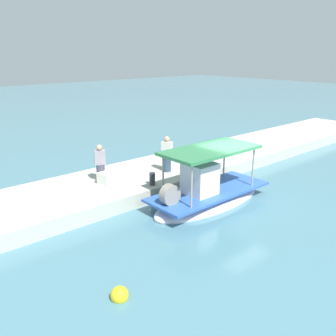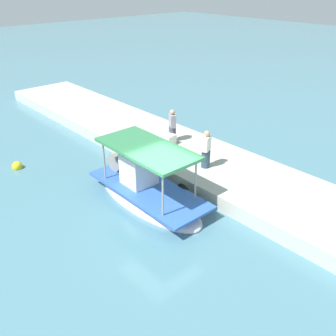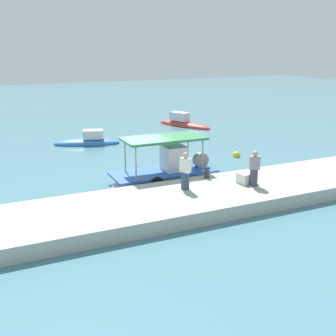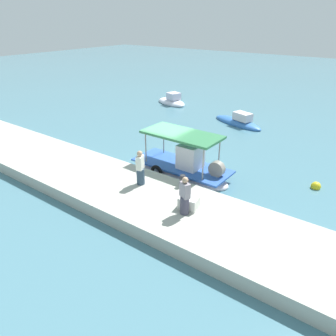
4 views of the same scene
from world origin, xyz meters
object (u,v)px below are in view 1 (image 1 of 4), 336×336
object	(u,v)px
fisherman_by_crate	(100,165)
marker_buoy	(119,295)
mooring_bollard	(152,179)
main_fishing_boat	(207,195)
cargo_crate	(108,178)
fisherman_near_bollard	(167,156)

from	to	relation	value
fisherman_by_crate	marker_buoy	distance (m)	7.53
fisherman_by_crate	mooring_bollard	bearing A→B (deg)	125.88
main_fishing_boat	fisherman_by_crate	world-z (taller)	main_fishing_boat
cargo_crate	marker_buoy	bearing A→B (deg)	59.53
marker_buoy	fisherman_near_bollard	bearing A→B (deg)	-139.10
cargo_crate	fisherman_near_bollard	bearing A→B (deg)	171.84
mooring_bollard	main_fishing_boat	bearing A→B (deg)	123.72
main_fishing_boat	marker_buoy	bearing A→B (deg)	23.91
cargo_crate	mooring_bollard	bearing A→B (deg)	131.68
main_fishing_boat	marker_buoy	distance (m)	6.74
main_fishing_boat	fisherman_by_crate	distance (m)	4.73
marker_buoy	main_fishing_boat	bearing A→B (deg)	-156.09
main_fishing_boat	cargo_crate	distance (m)	4.26
main_fishing_boat	cargo_crate	bearing A→B (deg)	-52.71
fisherman_by_crate	marker_buoy	bearing A→B (deg)	61.81
marker_buoy	cargo_crate	bearing A→B (deg)	-120.47
fisherman_near_bollard	marker_buoy	xyz separation A→B (m)	(6.55, 5.67, -1.27)
main_fishing_boat	fisherman_near_bollard	xyz separation A→B (m)	(-0.39, -2.94, 0.95)
fisherman_by_crate	fisherman_near_bollard	bearing A→B (deg)	164.08
fisherman_near_bollard	mooring_bollard	world-z (taller)	fisherman_near_bollard
cargo_crate	marker_buoy	size ratio (longest dim) A/B	1.59
fisherman_near_bollard	fisherman_by_crate	world-z (taller)	fisherman_near_bollard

